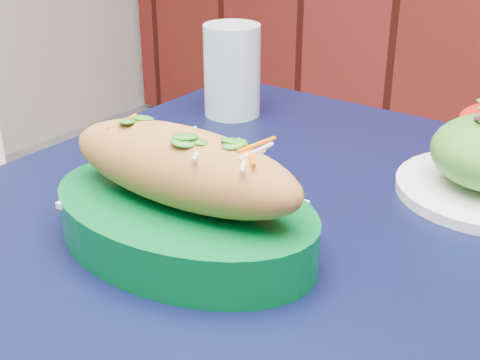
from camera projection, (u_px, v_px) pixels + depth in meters
The scene contains 3 objects.
cafe_table at pixel (307, 308), 0.71m from camera, with size 0.81×0.81×0.75m.
banh_mi_basket at pixel (183, 198), 0.63m from camera, with size 0.29×0.20×0.13m.
water_glass at pixel (232, 71), 0.97m from camera, with size 0.08×0.08×0.13m, color silver.
Camera 1 is at (-0.18, 0.73, 1.08)m, focal length 50.00 mm.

